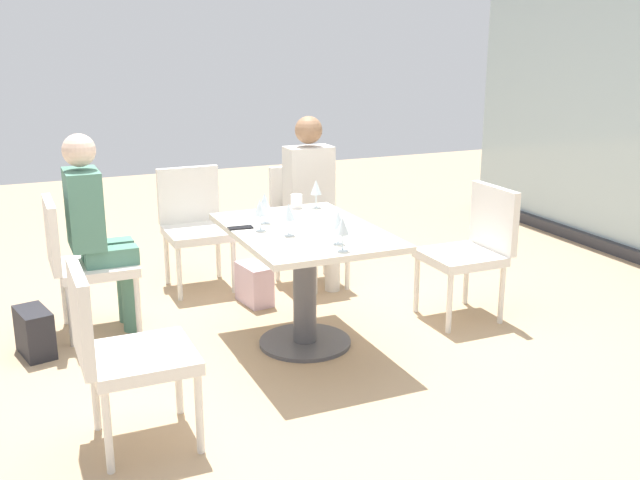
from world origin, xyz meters
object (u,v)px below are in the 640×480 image
(chair_near_window, at_px, (473,244))
(handbag_0, at_px, (35,332))
(person_far_left, at_px, (312,194))
(wine_glass_5, at_px, (343,227))
(cell_phone_on_table, at_px, (240,228))
(wine_glass_0, at_px, (260,208))
(dining_table_main, at_px, (305,261))
(handbag_1, at_px, (254,284))
(chair_front_right, at_px, (119,346))
(coffee_cup, at_px, (296,201))
(wine_glass_1, at_px, (338,220))
(wine_glass_3, at_px, (289,213))
(person_front_left, at_px, (96,224))
(chair_front_left, at_px, (80,257))
(wine_glass_2, at_px, (265,202))
(chair_side_end, at_px, (194,220))
(chair_far_left, at_px, (306,218))
(wine_glass_4, at_px, (316,188))

(chair_near_window, relative_size, handbag_0, 2.90)
(person_far_left, distance_m, wine_glass_5, 1.57)
(cell_phone_on_table, bearing_deg, wine_glass_0, 47.39)
(chair_near_window, bearing_deg, dining_table_main, -90.00)
(handbag_0, distance_m, handbag_1, 1.50)
(chair_front_right, xyz_separation_m, coffee_cup, (-1.24, 1.36, 0.28))
(wine_glass_1, relative_size, wine_glass_3, 1.00)
(person_front_left, relative_size, coffee_cup, 14.00)
(wine_glass_0, height_order, wine_glass_1, same)
(handbag_0, bearing_deg, coffee_cup, 77.84)
(chair_near_window, xyz_separation_m, wine_glass_5, (0.50, -1.19, 0.37))
(chair_front_left, bearing_deg, person_front_left, 90.00)
(chair_front_right, height_order, chair_near_window, same)
(wine_glass_1, relative_size, handbag_0, 0.62)
(cell_phone_on_table, bearing_deg, wine_glass_3, 42.22)
(handbag_1, bearing_deg, wine_glass_3, -13.60)
(wine_glass_0, xyz_separation_m, handbag_0, (-0.43, -1.26, -0.72))
(chair_front_right, height_order, wine_glass_2, wine_glass_2)
(dining_table_main, xyz_separation_m, chair_side_end, (-1.37, -0.31, -0.03))
(chair_front_right, relative_size, wine_glass_2, 4.70)
(chair_far_left, relative_size, chair_front_right, 1.00)
(dining_table_main, height_order, coffee_cup, coffee_cup)
(wine_glass_5, bearing_deg, chair_side_end, -170.16)
(dining_table_main, xyz_separation_m, handbag_0, (-0.50, -1.52, -0.39))
(dining_table_main, xyz_separation_m, wine_glass_0, (-0.06, -0.25, 0.33))
(person_front_left, bearing_deg, handbag_0, -60.94)
(wine_glass_5, distance_m, coffee_cup, 1.03)
(person_front_left, xyz_separation_m, wine_glass_3, (0.83, 0.96, 0.16))
(wine_glass_5, height_order, handbag_1, wine_glass_5)
(wine_glass_2, xyz_separation_m, cell_phone_on_table, (0.06, -0.17, -0.13))
(chair_near_window, xyz_separation_m, cell_phone_on_table, (-0.16, -1.54, 0.24))
(person_front_left, relative_size, wine_glass_2, 6.81)
(chair_front_right, distance_m, handbag_0, 1.32)
(dining_table_main, bearing_deg, cell_phone_on_table, -115.16)
(coffee_cup, xyz_separation_m, cell_phone_on_table, (0.35, -0.50, -0.04))
(person_front_left, height_order, person_far_left, same)
(chair_front_left, distance_m, wine_glass_4, 1.55)
(wine_glass_1, xyz_separation_m, wine_glass_2, (-0.59, -0.21, 0.00))
(coffee_cup, distance_m, handbag_1, 0.73)
(chair_side_end, height_order, chair_near_window, same)
(chair_near_window, distance_m, coffee_cup, 1.20)
(chair_side_end, bearing_deg, wine_glass_0, 2.83)
(chair_far_left, distance_m, person_far_left, 0.23)
(chair_front_left, height_order, wine_glass_3, wine_glass_3)
(chair_front_right, height_order, wine_glass_4, wine_glass_4)
(chair_front_right, relative_size, wine_glass_5, 4.70)
(handbag_0, xyz_separation_m, handbag_1, (-0.30, 1.47, 0.00))
(chair_front_left, distance_m, chair_far_left, 1.71)
(chair_front_left, bearing_deg, dining_table_main, 58.57)
(wine_glass_2, distance_m, wine_glass_3, 0.32)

